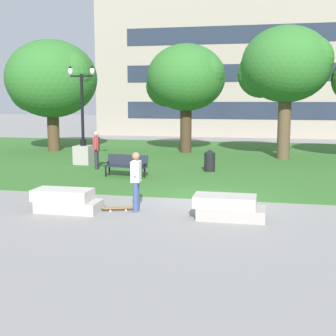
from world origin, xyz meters
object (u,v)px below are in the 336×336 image
(person_skateboarder, at_px, (136,178))
(concrete_block_center, at_px, (66,201))
(skateboard, at_px, (118,208))
(lamp_post_right, at_px, (83,144))
(concrete_block_left, at_px, (228,208))
(person_bystander_far_lawn, at_px, (96,148))
(trash_bin, at_px, (210,160))
(park_bench_near_left, at_px, (126,164))

(person_skateboarder, bearing_deg, concrete_block_center, -168.00)
(skateboard, height_order, lamp_post_right, lamp_post_right)
(skateboard, bearing_deg, concrete_block_left, -4.79)
(concrete_block_center, relative_size, skateboard, 1.86)
(skateboard, distance_m, person_bystander_far_lawn, 8.06)
(lamp_post_right, relative_size, trash_bin, 4.92)
(concrete_block_center, height_order, skateboard, concrete_block_center)
(concrete_block_center, xyz_separation_m, person_bystander_far_lawn, (-1.98, 7.64, 0.68))
(lamp_post_right, bearing_deg, trash_bin, -8.67)
(person_skateboarder, distance_m, park_bench_near_left, 5.89)
(concrete_block_left, relative_size, person_skateboarder, 1.11)
(person_skateboarder, distance_m, person_bystander_far_lawn, 8.23)
(skateboard, relative_size, lamp_post_right, 0.22)
(concrete_block_center, xyz_separation_m, skateboard, (1.42, 0.39, -0.22))
(park_bench_near_left, height_order, person_bystander_far_lawn, person_bystander_far_lawn)
(concrete_block_left, xyz_separation_m, park_bench_near_left, (-4.66, 5.81, 0.23))
(person_skateboarder, distance_m, lamp_post_right, 10.07)
(person_skateboarder, bearing_deg, park_bench_near_left, 110.08)
(person_skateboarder, bearing_deg, person_bystander_far_lawn, 118.59)
(concrete_block_left, height_order, lamp_post_right, lamp_post_right)
(person_skateboarder, height_order, trash_bin, person_skateboarder)
(person_skateboarder, height_order, skateboard, person_skateboarder)
(park_bench_near_left, height_order, lamp_post_right, lamp_post_right)
(concrete_block_left, relative_size, person_bystander_far_lawn, 1.11)
(person_skateboarder, relative_size, lamp_post_right, 0.36)
(lamp_post_right, bearing_deg, concrete_block_center, -70.60)
(person_skateboarder, relative_size, park_bench_near_left, 0.92)
(concrete_block_center, bearing_deg, concrete_block_left, 1.54)
(trash_bin, bearing_deg, park_bench_near_left, -145.41)
(park_bench_near_left, bearing_deg, concrete_block_center, -89.48)
(trash_bin, xyz_separation_m, person_bystander_far_lawn, (-5.08, -0.47, 0.48))
(skateboard, bearing_deg, person_skateboarder, 2.82)
(skateboard, distance_m, trash_bin, 7.91)
(concrete_block_left, height_order, trash_bin, trash_bin)
(person_bystander_far_lawn, bearing_deg, lamp_post_right, 130.52)
(concrete_block_center, bearing_deg, trash_bin, 69.06)
(lamp_post_right, bearing_deg, person_bystander_far_lawn, -49.48)
(skateboard, xyz_separation_m, person_bystander_far_lawn, (-3.40, 7.25, 0.90))
(skateboard, xyz_separation_m, park_bench_near_left, (-1.47, 5.54, 0.45))
(lamp_post_right, distance_m, person_bystander_far_lawn, 1.87)
(concrete_block_left, xyz_separation_m, lamp_post_right, (-7.80, 8.94, 0.68))
(person_skateboarder, bearing_deg, lamp_post_right, 120.79)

